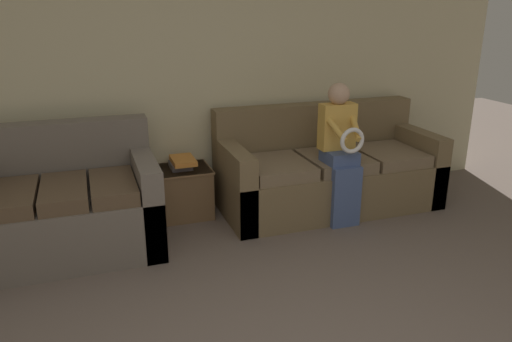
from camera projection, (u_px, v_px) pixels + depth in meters
The scene contains 6 objects.
wall_back at pixel (180, 72), 4.49m from camera, with size 6.67×0.06×2.55m.
couch_main at pixel (327, 172), 4.77m from camera, with size 2.05×0.89×0.94m.
couch_side at pixel (67, 208), 3.90m from camera, with size 1.38×0.93×0.96m.
child_left_seated at pixel (341, 148), 4.31m from camera, with size 0.32×0.38×1.23m.
side_shelf at pixel (184, 191), 4.56m from camera, with size 0.49×0.44×0.45m.
book_stack at pixel (182, 163), 4.47m from camera, with size 0.21×0.31×0.10m.
Camera 1 is at (-0.85, -1.22, 1.86)m, focal length 35.00 mm.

